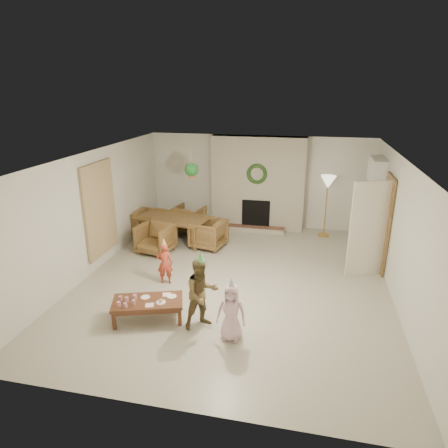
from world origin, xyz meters
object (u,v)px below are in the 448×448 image
(dining_chair_near, at_px, (156,238))
(dining_chair_left, at_px, (147,224))
(dining_chair_right, at_px, (208,234))
(child_red, at_px, (165,264))
(dining_chair_far, at_px, (189,219))
(child_plaid, at_px, (202,294))
(dining_table, at_px, (173,229))
(coffee_table_top, at_px, (148,302))
(child_pink, at_px, (231,312))

(dining_chair_near, relative_size, dining_chair_left, 1.00)
(dining_chair_right, height_order, child_red, child_red)
(dining_chair_near, bearing_deg, dining_chair_right, 38.66)
(dining_chair_near, distance_m, dining_chair_left, 1.12)
(dining_chair_far, height_order, dining_chair_left, same)
(dining_chair_far, relative_size, child_plaid, 0.65)
(dining_chair_left, xyz_separation_m, child_red, (1.37, -2.36, 0.07))
(dining_table, relative_size, dining_chair_near, 2.34)
(dining_table, relative_size, child_red, 2.13)
(dining_chair_right, bearing_deg, dining_table, -90.00)
(dining_chair_far, xyz_separation_m, coffee_table_top, (0.60, -4.26, -0.02))
(dining_chair_near, distance_m, child_red, 1.62)
(child_red, relative_size, child_pink, 0.91)
(dining_chair_far, xyz_separation_m, dining_chair_right, (0.80, -0.98, 0.00))
(dining_chair_left, xyz_separation_m, child_pink, (3.01, -3.90, 0.12))
(child_red, bearing_deg, child_plaid, 117.33)
(dining_table, relative_size, child_pink, 1.93)
(child_plaid, bearing_deg, dining_chair_near, 86.01)
(coffee_table_top, relative_size, child_red, 1.37)
(dining_chair_far, xyz_separation_m, child_pink, (2.07, -4.50, 0.12))
(dining_chair_far, xyz_separation_m, dining_chair_left, (-0.94, -0.60, 0.00))
(child_plaid, bearing_deg, dining_chair_right, 64.14)
(dining_chair_right, height_order, child_plaid, child_plaid)
(dining_chair_left, distance_m, dining_chair_right, 1.78)
(dining_table, relative_size, coffee_table_top, 1.55)
(dining_table, bearing_deg, child_pink, -46.82)
(dining_chair_left, relative_size, dining_chair_right, 1.00)
(dining_chair_near, relative_size, child_pink, 0.82)
(child_red, xyz_separation_m, child_plaid, (1.11, -1.29, 0.17))
(dining_chair_far, distance_m, dining_chair_left, 1.12)
(child_red, height_order, child_plaid, child_plaid)
(dining_chair_right, bearing_deg, dining_chair_left, -90.00)
(dining_chair_left, bearing_deg, child_red, -137.73)
(dining_chair_near, height_order, child_red, child_red)
(coffee_table_top, bearing_deg, dining_chair_right, 68.23)
(dining_chair_right, xyz_separation_m, child_red, (-0.37, -1.99, 0.07))
(dining_chair_left, bearing_deg, child_pink, -130.10)
(dining_chair_far, distance_m, dining_chair_right, 1.26)
(dining_table, relative_size, dining_chair_right, 2.34)
(dining_table, xyz_separation_m, coffee_table_top, (0.77, -3.49, 0.01))
(dining_table, bearing_deg, coffee_table_top, -65.36)
(dining_chair_right, bearing_deg, child_plaid, 24.94)
(child_red, height_order, child_pink, child_pink)
(dining_chair_right, bearing_deg, dining_chair_near, -51.34)
(child_red, distance_m, child_plaid, 1.71)
(coffee_table_top, relative_size, child_plaid, 0.98)
(dining_chair_right, relative_size, child_pink, 0.82)
(coffee_table_top, height_order, child_pink, child_pink)
(child_red, xyz_separation_m, child_pink, (1.64, -1.53, 0.04))
(dining_table, distance_m, dining_chair_left, 0.79)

